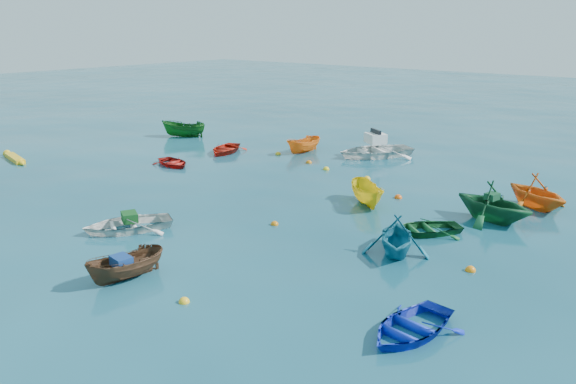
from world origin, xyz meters
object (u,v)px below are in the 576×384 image
Objects in this scene: dinghy_white_near at (128,230)px; motorboat_white at (375,156)px; kayak_yellow at (15,160)px; dinghy_blue_se at (410,333)px.

motorboat_white is at bearing 114.05° from dinghy_white_near.
motorboat_white reaches higher than kayak_yellow.
dinghy_blue_se is 0.86× the size of kayak_yellow.
dinghy_blue_se is at bearing 27.15° from dinghy_white_near.
kayak_yellow is (-27.42, 2.89, 0.00)m from dinghy_blue_se.
dinghy_white_near is at bearing -61.01° from motorboat_white.
kayak_yellow is (-15.17, 2.89, 0.00)m from dinghy_white_near.
dinghy_white_near is 15.44m from kayak_yellow.
dinghy_white_near is 0.98× the size of kayak_yellow.
dinghy_blue_se is at bearing -84.06° from kayak_yellow.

